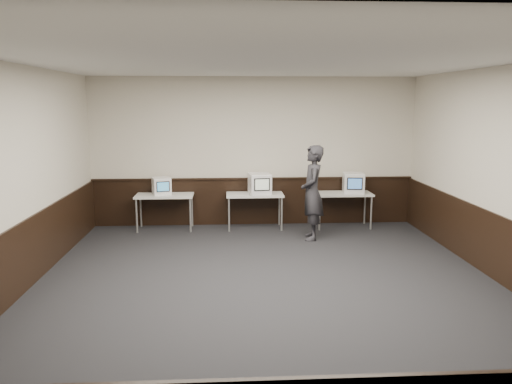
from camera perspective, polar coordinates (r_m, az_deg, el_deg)
floor at (r=7.30m, az=1.44°, el=-11.18°), size 8.00×8.00×0.00m
ceiling at (r=6.81m, az=1.57°, el=14.74°), size 8.00×8.00×0.00m
back_wall at (r=10.84m, az=-0.26°, el=4.61°), size 7.00×0.00×7.00m
front_wall at (r=3.02m, az=7.91°, el=-10.55°), size 7.00×0.00×7.00m
left_wall at (r=7.45m, az=-26.40°, el=0.95°), size 0.00×8.00×8.00m
wainscot_back at (r=10.98m, az=-0.25°, el=-1.12°), size 6.98×0.04×1.00m
wainscot_left at (r=7.68m, az=-25.61°, el=-7.17°), size 0.04×7.98×1.00m
wainscot_right at (r=8.18m, az=26.70°, el=-6.23°), size 0.04×7.98×1.00m
wainscot_rail at (r=10.87m, az=-0.24°, el=1.55°), size 6.98×0.06×0.04m
desk_left at (r=10.64m, az=-10.41°, el=-0.68°), size 1.20×0.60×0.75m
desk_center at (r=10.57m, az=-0.14°, el=-0.58°), size 1.20×0.60×0.75m
desk_right at (r=10.84m, az=9.94°, el=-0.46°), size 1.20×0.60×0.75m
emac_left at (r=10.62m, az=-10.74°, el=0.67°), size 0.45×0.47×0.36m
emac_center at (r=10.49m, az=0.43°, el=0.94°), size 0.50×0.52×0.44m
emac_right at (r=10.82m, az=11.08°, el=1.02°), size 0.48×0.51×0.43m
person at (r=9.77m, az=6.45°, el=-0.08°), size 0.50×0.71×1.85m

